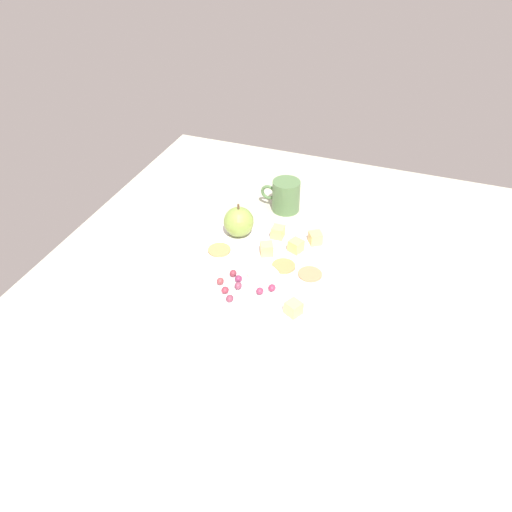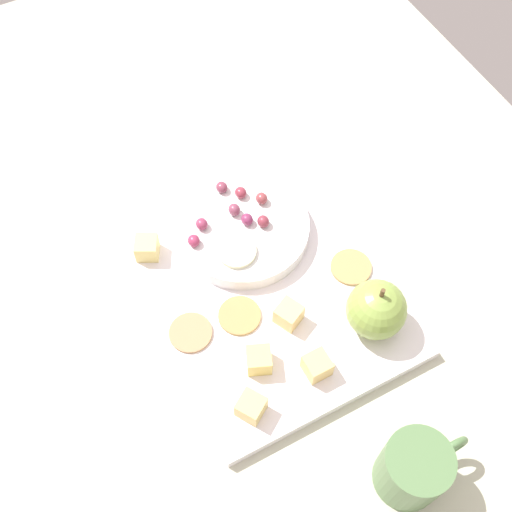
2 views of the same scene
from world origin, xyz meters
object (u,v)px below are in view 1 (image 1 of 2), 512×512
at_px(cheese_cube_3, 296,246).
at_px(cracker_0, 310,274).
at_px(cup, 285,196).
at_px(cheese_cube_0, 267,249).
at_px(cheese_cube_2, 278,232).
at_px(cheese_cube_1, 294,308).
at_px(grape_3, 233,273).
at_px(cracker_1, 219,250).
at_px(apple_whole, 239,222).
at_px(platter, 257,274).
at_px(grape_4, 230,298).
at_px(grape_1, 272,288).
at_px(grape_2, 261,291).
at_px(grape_5, 238,279).
at_px(cracker_2, 284,266).
at_px(grape_0, 238,286).
at_px(cheese_cube_4, 315,238).
at_px(apple_slice_0, 259,274).
at_px(grape_6, 225,290).
at_px(grape_7, 220,281).
at_px(serving_dish, 241,287).

distance_m(cheese_cube_3, cracker_0, 0.09).
bearing_deg(cup, cheese_cube_0, -173.21).
height_order(cheese_cube_2, cheese_cube_3, same).
bearing_deg(cheese_cube_1, grape_3, 73.91).
xyz_separation_m(cheese_cube_3, cracker_1, (-0.06, 0.16, -0.01)).
height_order(apple_whole, cheese_cube_0, apple_whole).
height_order(platter, grape_4, grape_4).
height_order(cracker_1, grape_1, grape_1).
bearing_deg(grape_2, cheese_cube_0, 15.41).
bearing_deg(grape_4, cheese_cube_2, -2.32).
bearing_deg(grape_4, grape_5, 5.56).
distance_m(cheese_cube_3, grape_5, 0.18).
relative_size(apple_whole, cracker_2, 1.37).
xyz_separation_m(cracker_0, grape_0, (-0.11, 0.11, 0.03)).
relative_size(cracker_1, cup, 0.50).
height_order(grape_2, cup, cup).
bearing_deg(cracker_2, grape_0, 155.74).
height_order(cracker_1, grape_5, grape_5).
bearing_deg(cracker_0, grape_3, 120.76).
relative_size(platter, cracker_2, 7.05).
relative_size(cheese_cube_1, cheese_cube_4, 1.00).
bearing_deg(grape_0, apple_slice_0, -23.50).
bearing_deg(cheese_cube_0, cheese_cube_4, -49.11).
bearing_deg(cheese_cube_4, grape_2, 168.34).
relative_size(cheese_cube_2, cheese_cube_4, 1.00).
bearing_deg(grape_5, grape_2, -109.84).
bearing_deg(grape_6, cup, 0.00).
relative_size(platter, apple_whole, 5.16).
xyz_separation_m(cheese_cube_3, grape_5, (-0.16, 0.07, 0.01)).
bearing_deg(cracker_1, grape_7, -155.32).
bearing_deg(cheese_cube_1, grape_0, 85.95).
relative_size(grape_1, grape_7, 1.00).
distance_m(grape_1, grape_4, 0.09).
relative_size(grape_3, cup, 0.16).
height_order(cheese_cube_1, grape_1, grape_1).
xyz_separation_m(cracker_0, cup, (0.25, 0.13, 0.02)).
xyz_separation_m(grape_1, grape_3, (0.01, 0.09, 0.00)).
bearing_deg(grape_2, cheese_cube_2, 9.99).
height_order(platter, cheese_cube_2, cheese_cube_2).
xyz_separation_m(serving_dish, grape_3, (0.01, 0.02, 0.02)).
height_order(cheese_cube_1, cracker_1, cheese_cube_1).
relative_size(grape_3, apple_slice_0, 0.34).
distance_m(grape_1, grape_3, 0.09).
distance_m(cracker_0, grape_4, 0.19).
height_order(grape_7, cup, cup).
distance_m(cheese_cube_1, cracker_0, 0.12).
distance_m(grape_4, grape_7, 0.05).
xyz_separation_m(cheese_cube_0, cracker_2, (-0.03, -0.05, -0.01)).
bearing_deg(grape_3, grape_7, 155.46).
xyz_separation_m(grape_5, grape_6, (-0.04, 0.01, -0.00)).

